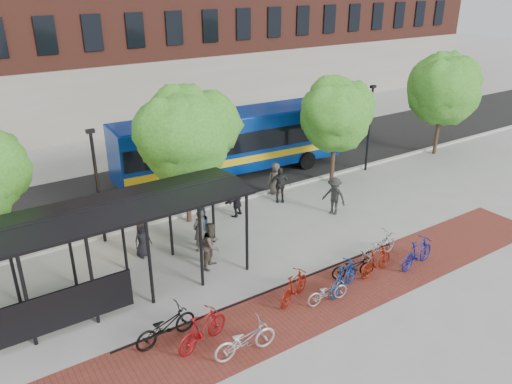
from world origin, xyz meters
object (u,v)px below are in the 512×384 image
bike_0 (166,326)px  bike_5 (294,287)px  bike_1 (203,329)px  bike_11 (417,253)px  pedestrian_8 (212,245)px  pedestrian_4 (280,185)px  pedestrian_1 (200,230)px  pedestrian_6 (276,179)px  bus_shelter (100,222)px  bike_8 (353,267)px  bike_9 (376,261)px  pedestrian_0 (142,240)px  bike_2 (245,339)px  pedestrian_2 (201,227)px  tree_b (186,131)px  tree_d (444,86)px  bus (231,140)px  bike_7 (344,277)px  pedestrian_5 (237,200)px  tree_c (336,112)px  bike_6 (328,292)px  lamp_post_right (369,126)px  lamp_post_left (97,184)px  bike_10 (379,246)px  pedestrian_9 (334,196)px

bike_0 → bike_5: (4.75, -0.53, -0.00)m
bike_1 → bike_11: (9.40, -0.58, -0.01)m
pedestrian_8 → pedestrian_4: bearing=-4.0°
pedestrian_1 → pedestrian_6: bearing=-166.5°
bus_shelter → pedestrian_1: bearing=13.5°
pedestrian_4 → bike_8: bearing=-72.9°
bike_9 → pedestrian_0: 9.52m
bike_2 → pedestrian_2: (2.07, 6.78, 0.36)m
bike_11 → bike_9: bearing=66.7°
bike_8 → pedestrian_1: bearing=54.7°
tree_b → bike_2: size_ratio=3.07×
pedestrian_0 → pedestrian_8: (2.01, -2.33, 0.20)m
tree_d → bus: size_ratio=0.48×
bus_shelter → bike_1: size_ratio=5.18×
bike_1 → bike_7: size_ratio=1.02×
pedestrian_0 → tree_d: bearing=-7.2°
tree_d → bike_11: size_ratio=3.23×
pedestrian_1 → pedestrian_5: pedestrian_1 is taller
tree_c → bike_5: 12.29m
bike_9 → pedestrian_8: bearing=43.4°
bike_0 → bike_6: size_ratio=1.28×
bike_11 → pedestrian_1: size_ratio=1.07×
bike_0 → bike_11: 10.38m
lamp_post_right → bus: lamp_post_right is taller
lamp_post_right → pedestrian_1: (-12.82, -3.04, -1.80)m
tree_b → bike_5: (0.21, -7.86, -3.89)m
bike_0 → bike_8: 7.59m
tree_c → pedestrian_4: bearing=-171.8°
bike_9 → bike_2: bearing=90.1°
lamp_post_right → bike_11: bearing=-124.4°
bus → pedestrian_1: 9.07m
lamp_post_left → bike_0: bearing=-93.3°
tree_b → bike_11: (5.74, -8.75, -3.85)m
pedestrian_2 → pedestrian_8: (-0.44, -1.76, 0.07)m
tree_c → bike_10: size_ratio=2.85×
pedestrian_2 → pedestrian_1: bearing=30.2°
bus_shelter → tree_d: tree_d is taller
tree_b → bike_9: bearing=-64.2°
bus_shelter → bike_9: bearing=-25.6°
bike_7 → bus_shelter: bearing=37.8°
pedestrian_4 → pedestrian_9: bearing=-32.2°
bike_2 → bike_1: bearing=43.5°
bike_6 → tree_b: bearing=13.7°
lamp_post_left → bike_1: bearing=-87.0°
bike_11 → bike_0: bearing=75.3°
lamp_post_left → bike_9: size_ratio=2.72×
bike_8 → bike_9: 0.99m
bike_5 → pedestrian_4: pedestrian_4 is taller
bike_6 → bike_10: (3.81, 1.19, 0.10)m
lamp_post_left → pedestrian_0: (0.95, -2.17, -1.97)m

